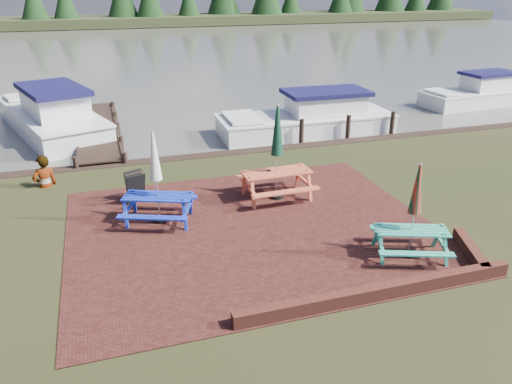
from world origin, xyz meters
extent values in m
plane|color=black|center=(0.00, 0.00, 0.00)|extent=(120.00, 120.00, 0.00)
cube|color=#331310|center=(0.00, 1.00, 0.01)|extent=(9.00, 7.50, 0.02)
cube|color=#4C1E16|center=(1.50, -2.60, 0.15)|extent=(6.00, 0.22, 0.30)
cube|color=#4C1E16|center=(4.30, -1.80, 0.15)|extent=(0.82, 1.77, 0.30)
cube|color=#413E38|center=(0.00, 37.00, 0.00)|extent=(120.00, 60.00, 0.02)
cube|color=black|center=(0.00, 66.00, 0.50)|extent=(120.00, 10.00, 1.20)
cube|color=teal|center=(3.00, -1.33, 0.66)|extent=(1.72, 1.15, 0.04)
cube|color=teal|center=(2.79, -1.90, 0.40)|extent=(1.58, 0.76, 0.04)
cube|color=teal|center=(3.21, -0.77, 0.40)|extent=(1.58, 0.76, 0.04)
cube|color=teal|center=(2.35, -1.09, 0.33)|extent=(0.55, 1.33, 0.66)
cube|color=teal|center=(3.65, -1.58, 0.33)|extent=(0.55, 1.33, 0.66)
cylinder|color=black|center=(3.00, -1.33, 0.04)|extent=(0.32, 0.32, 0.09)
cylinder|color=#B2B2B7|center=(3.00, -1.33, 1.11)|extent=(0.03, 0.03, 2.23)
cone|color=#B42719|center=(3.00, -1.33, 1.65)|extent=(0.29, 0.29, 1.11)
cube|color=#C75033|center=(1.24, 2.66, 0.80)|extent=(1.96, 0.80, 0.04)
cube|color=#C75033|center=(1.25, 1.93, 0.49)|extent=(1.95, 0.30, 0.04)
cube|color=#C75033|center=(1.22, 3.40, 0.49)|extent=(1.95, 0.30, 0.04)
cube|color=#C75033|center=(0.39, 2.65, 0.40)|extent=(0.12, 1.69, 0.80)
cube|color=#C75033|center=(2.08, 2.68, 0.40)|extent=(0.12, 1.69, 0.80)
cylinder|color=black|center=(1.24, 2.66, 0.05)|extent=(0.39, 0.39, 0.11)
cylinder|color=#B2B2B7|center=(1.24, 2.66, 1.35)|extent=(0.04, 0.04, 2.71)
cone|color=#0D321E|center=(1.24, 2.66, 2.00)|extent=(0.35, 0.35, 1.35)
cube|color=#152AA3|center=(-2.17, 2.15, 0.72)|extent=(1.87, 1.28, 0.04)
cube|color=#152AA3|center=(-2.42, 1.54, 0.44)|extent=(1.70, 0.86, 0.04)
cube|color=#152AA3|center=(-1.93, 2.76, 0.44)|extent=(1.70, 0.86, 0.04)
cube|color=#152AA3|center=(-2.87, 2.43, 0.36)|extent=(0.63, 1.43, 0.72)
cube|color=#152AA3|center=(-1.47, 1.87, 0.36)|extent=(0.63, 1.43, 0.72)
cylinder|color=black|center=(-2.17, 2.15, 0.05)|extent=(0.35, 0.35, 0.10)
cylinder|color=#B2B2B7|center=(-2.17, 2.15, 1.21)|extent=(0.03, 0.03, 2.42)
cone|color=silver|center=(-2.17, 2.15, 1.79)|extent=(0.31, 0.31, 1.21)
cube|color=black|center=(-2.63, 3.44, 0.45)|extent=(0.59, 0.41, 0.88)
cube|color=black|center=(-2.63, 3.74, 0.45)|extent=(0.59, 0.41, 0.88)
cube|color=black|center=(-2.63, 3.59, 0.87)|extent=(0.52, 0.25, 0.03)
cube|color=black|center=(-3.50, 11.50, 0.12)|extent=(1.60, 9.00, 0.06)
cube|color=black|center=(-4.25, 11.50, 0.17)|extent=(0.08, 9.00, 0.08)
cube|color=black|center=(-2.75, 11.50, 0.17)|extent=(0.08, 9.00, 0.08)
cylinder|color=black|center=(-4.30, 7.00, -0.10)|extent=(0.16, 0.16, 1.00)
cylinder|color=black|center=(-2.70, 7.00, -0.10)|extent=(0.16, 0.16, 1.00)
cube|color=silver|center=(-5.33, 12.54, 0.16)|extent=(4.96, 8.21, 1.11)
cube|color=silver|center=(-5.33, 12.54, 0.74)|extent=(5.05, 8.37, 0.09)
cube|color=silver|center=(-5.04, 11.65, 1.27)|extent=(2.84, 3.70, 0.94)
cube|color=#100E33|center=(-5.04, 11.65, 1.81)|extent=(3.19, 4.21, 0.20)
cube|color=silver|center=(-6.25, 15.34, 0.88)|extent=(2.59, 2.04, 0.11)
cube|color=silver|center=(4.81, 9.00, 0.12)|extent=(7.23, 2.66, 0.96)
cube|color=silver|center=(4.81, 9.00, 0.61)|extent=(7.37, 2.71, 0.08)
cube|color=silver|center=(5.67, 8.98, 1.07)|extent=(3.05, 1.86, 0.81)
cube|color=#100E33|center=(5.67, 8.98, 1.53)|extent=(3.49, 2.07, 0.17)
cube|color=silver|center=(2.08, 9.07, 0.74)|extent=(1.34, 2.14, 0.10)
cube|color=silver|center=(15.19, 11.19, 0.10)|extent=(5.92, 2.50, 0.89)
cube|color=silver|center=(15.19, 11.19, 0.56)|extent=(6.03, 2.55, 0.07)
cube|color=silver|center=(15.88, 11.25, 0.98)|extent=(2.53, 1.66, 0.75)
cube|color=#100E33|center=(15.88, 11.25, 1.41)|extent=(2.89, 1.85, 0.16)
cube|color=silver|center=(13.01, 11.02, 0.67)|extent=(1.17, 1.81, 0.09)
imported|color=gray|center=(-5.17, 5.61, 0.98)|extent=(0.84, 0.71, 1.96)
camera|label=1|loc=(-3.31, -9.71, 5.81)|focal=35.00mm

